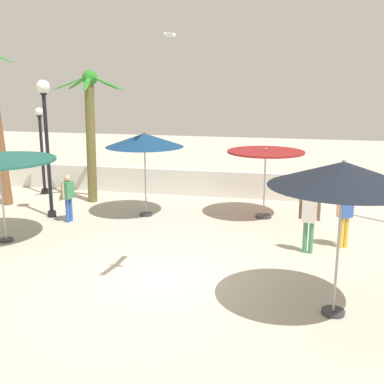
{
  "coord_description": "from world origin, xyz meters",
  "views": [
    {
      "loc": [
        2.87,
        -9.95,
        4.5
      ],
      "look_at": [
        0.0,
        2.81,
        1.4
      ],
      "focal_mm": 44.37,
      "sensor_mm": 36.0,
      "label": 1
    }
  ],
  "objects_px": {
    "guest_0": "(68,194)",
    "guest_2": "(309,215)",
    "lamp_post_2": "(46,126)",
    "patio_umbrella_2": "(144,140)",
    "guest_1": "(345,211)",
    "patio_umbrella_0": "(266,156)",
    "patio_umbrella_3": "(343,175)",
    "palm_tree_0": "(91,122)",
    "seagull_0": "(170,34)",
    "lamp_post_1": "(41,145)"
  },
  "relations": [
    {
      "from": "patio_umbrella_0",
      "to": "patio_umbrella_3",
      "type": "xyz_separation_m",
      "value": [
        1.86,
        -6.49,
        0.72
      ]
    },
    {
      "from": "seagull_0",
      "to": "lamp_post_2",
      "type": "bearing_deg",
      "value": -179.36
    },
    {
      "from": "patio_umbrella_0",
      "to": "lamp_post_1",
      "type": "relative_size",
      "value": 0.73
    },
    {
      "from": "lamp_post_2",
      "to": "patio_umbrella_2",
      "type": "bearing_deg",
      "value": 15.63
    },
    {
      "from": "lamp_post_1",
      "to": "seagull_0",
      "type": "height_order",
      "value": "seagull_0"
    },
    {
      "from": "patio_umbrella_2",
      "to": "lamp_post_1",
      "type": "height_order",
      "value": "lamp_post_1"
    },
    {
      "from": "patio_umbrella_2",
      "to": "lamp_post_2",
      "type": "distance_m",
      "value": 3.2
    },
    {
      "from": "patio_umbrella_0",
      "to": "lamp_post_1",
      "type": "height_order",
      "value": "lamp_post_1"
    },
    {
      "from": "palm_tree_0",
      "to": "guest_0",
      "type": "relative_size",
      "value": 3.14
    },
    {
      "from": "patio_umbrella_0",
      "to": "guest_0",
      "type": "xyz_separation_m",
      "value": [
        -6.13,
        -1.87,
        -1.16
      ]
    },
    {
      "from": "patio_umbrella_0",
      "to": "palm_tree_0",
      "type": "xyz_separation_m",
      "value": [
        -6.43,
        0.74,
        0.91
      ]
    },
    {
      "from": "patio_umbrella_3",
      "to": "lamp_post_1",
      "type": "height_order",
      "value": "lamp_post_1"
    },
    {
      "from": "lamp_post_2",
      "to": "palm_tree_0",
      "type": "bearing_deg",
      "value": 76.38
    },
    {
      "from": "guest_1",
      "to": "guest_2",
      "type": "height_order",
      "value": "guest_1"
    },
    {
      "from": "patio_umbrella_0",
      "to": "lamp_post_2",
      "type": "bearing_deg",
      "value": -167.95
    },
    {
      "from": "patio_umbrella_2",
      "to": "lamp_post_2",
      "type": "xyz_separation_m",
      "value": [
        -3.05,
        -0.85,
        0.5
      ]
    },
    {
      "from": "lamp_post_2",
      "to": "guest_1",
      "type": "xyz_separation_m",
      "value": [
        9.32,
        -0.99,
        -2.01
      ]
    },
    {
      "from": "patio_umbrella_0",
      "to": "patio_umbrella_2",
      "type": "xyz_separation_m",
      "value": [
        -3.92,
        -0.63,
        0.48
      ]
    },
    {
      "from": "guest_1",
      "to": "patio_umbrella_2",
      "type": "bearing_deg",
      "value": 163.66
    },
    {
      "from": "patio_umbrella_2",
      "to": "patio_umbrella_3",
      "type": "bearing_deg",
      "value": -45.38
    },
    {
      "from": "palm_tree_0",
      "to": "seagull_0",
      "type": "distance_m",
      "value": 5.08
    },
    {
      "from": "patio_umbrella_2",
      "to": "seagull_0",
      "type": "distance_m",
      "value": 3.51
    },
    {
      "from": "lamp_post_1",
      "to": "guest_0",
      "type": "distance_m",
      "value": 4.5
    },
    {
      "from": "patio_umbrella_0",
      "to": "patio_umbrella_2",
      "type": "relative_size",
      "value": 0.88
    },
    {
      "from": "patio_umbrella_2",
      "to": "guest_0",
      "type": "bearing_deg",
      "value": -150.84
    },
    {
      "from": "lamp_post_2",
      "to": "patio_umbrella_0",
      "type": "bearing_deg",
      "value": 12.05
    },
    {
      "from": "patio_umbrella_0",
      "to": "seagull_0",
      "type": "height_order",
      "value": "seagull_0"
    },
    {
      "from": "patio_umbrella_0",
      "to": "guest_0",
      "type": "height_order",
      "value": "patio_umbrella_0"
    },
    {
      "from": "patio_umbrella_3",
      "to": "lamp_post_1",
      "type": "distance_m",
      "value": 13.43
    },
    {
      "from": "patio_umbrella_2",
      "to": "palm_tree_0",
      "type": "relative_size",
      "value": 0.59
    },
    {
      "from": "patio_umbrella_2",
      "to": "palm_tree_0",
      "type": "bearing_deg",
      "value": 151.31
    },
    {
      "from": "patio_umbrella_0",
      "to": "seagull_0",
      "type": "distance_m",
      "value": 4.86
    },
    {
      "from": "patio_umbrella_2",
      "to": "patio_umbrella_3",
      "type": "height_order",
      "value": "patio_umbrella_3"
    },
    {
      "from": "patio_umbrella_0",
      "to": "seagull_0",
      "type": "relative_size",
      "value": 2.33
    },
    {
      "from": "guest_0",
      "to": "guest_2",
      "type": "bearing_deg",
      "value": -9.31
    },
    {
      "from": "patio_umbrella_3",
      "to": "guest_0",
      "type": "relative_size",
      "value": 2.0
    },
    {
      "from": "guest_1",
      "to": "lamp_post_2",
      "type": "bearing_deg",
      "value": 173.95
    },
    {
      "from": "palm_tree_0",
      "to": "lamp_post_1",
      "type": "xyz_separation_m",
      "value": [
        -2.49,
        0.75,
        -0.99
      ]
    },
    {
      "from": "palm_tree_0",
      "to": "patio_umbrella_0",
      "type": "bearing_deg",
      "value": -6.55
    },
    {
      "from": "patio_umbrella_2",
      "to": "guest_2",
      "type": "bearing_deg",
      "value": -24.9
    },
    {
      "from": "lamp_post_1",
      "to": "patio_umbrella_2",
      "type": "bearing_deg",
      "value": -23.05
    },
    {
      "from": "palm_tree_0",
      "to": "guest_2",
      "type": "relative_size",
      "value": 2.85
    },
    {
      "from": "patio_umbrella_3",
      "to": "patio_umbrella_0",
      "type": "bearing_deg",
      "value": 105.99
    },
    {
      "from": "lamp_post_2",
      "to": "seagull_0",
      "type": "xyz_separation_m",
      "value": [
        4.17,
        0.05,
        2.73
      ]
    },
    {
      "from": "guest_0",
      "to": "patio_umbrella_3",
      "type": "bearing_deg",
      "value": -30.04
    },
    {
      "from": "lamp_post_2",
      "to": "guest_2",
      "type": "relative_size",
      "value": 2.65
    },
    {
      "from": "patio_umbrella_0",
      "to": "patio_umbrella_2",
      "type": "distance_m",
      "value": 4.0
    },
    {
      "from": "seagull_0",
      "to": "patio_umbrella_0",
      "type": "bearing_deg",
      "value": 27.29
    },
    {
      "from": "lamp_post_2",
      "to": "patio_umbrella_3",
      "type": "bearing_deg",
      "value": -29.54
    },
    {
      "from": "patio_umbrella_3",
      "to": "lamp_post_1",
      "type": "xyz_separation_m",
      "value": [
        -10.78,
        7.98,
        -0.8
      ]
    }
  ]
}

